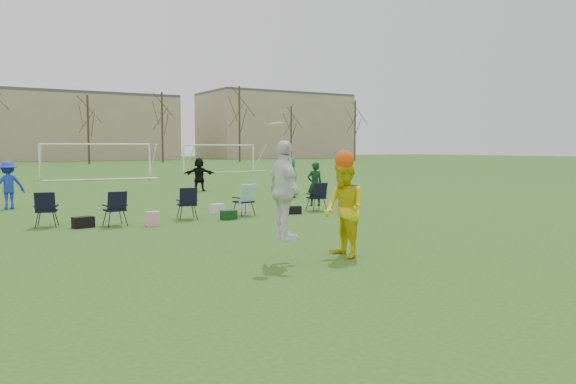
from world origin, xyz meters
TOP-DOWN VIEW (x-y plane):
  - ground at (0.00, 0.00)m, footprint 260.00×260.00m
  - fielder_blue at (-3.04, 13.82)m, footprint 1.19×0.79m
  - fielder_green_far at (7.83, 12.57)m, footprint 0.78×0.98m
  - fielder_black at (5.83, 17.96)m, footprint 1.60×1.13m
  - center_contest at (1.28, 0.72)m, footprint 2.00×1.17m
  - sideline_setup at (2.05, 7.86)m, footprint 9.24×2.06m
  - goal_mid at (4.00, 32.00)m, footprint 7.40×0.63m
  - goal_right at (16.00, 38.00)m, footprint 7.35×1.14m
  - building_row at (6.73, 96.00)m, footprint 126.00×16.00m

SIDE VIEW (x-z plane):
  - ground at x=0.00m, z-range 0.00..0.00m
  - sideline_setup at x=2.05m, z-range -0.33..1.34m
  - fielder_black at x=5.83m, z-range 0.00..1.66m
  - fielder_blue at x=-3.04m, z-range 0.00..1.70m
  - fielder_green_far at x=7.83m, z-range 0.00..1.74m
  - center_contest at x=1.28m, z-range -0.17..2.46m
  - goal_mid at x=4.00m, z-range 0.69..3.15m
  - goal_right at x=16.00m, z-range 0.69..3.15m
  - building_row at x=6.73m, z-range -0.51..12.49m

